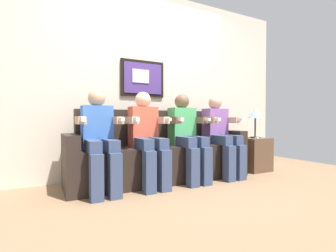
{
  "coord_description": "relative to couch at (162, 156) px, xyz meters",
  "views": [
    {
      "loc": [
        -1.39,
        -2.5,
        0.78
      ],
      "look_at": [
        0.0,
        0.15,
        0.7
      ],
      "focal_mm": 26.41,
      "sensor_mm": 36.0,
      "label": 1
    }
  ],
  "objects": [
    {
      "name": "table_lamp",
      "position": [
        1.5,
        -0.14,
        0.55
      ],
      "size": [
        0.22,
        0.22,
        0.46
      ],
      "color": "#333338",
      "rests_on": "side_table_right"
    },
    {
      "name": "person_leftmost",
      "position": [
        -0.82,
        -0.17,
        0.29
      ],
      "size": [
        0.46,
        0.56,
        1.11
      ],
      "color": "#3F72CC",
      "rests_on": "ground_plane"
    },
    {
      "name": "spare_remote_on_table",
      "position": [
        1.47,
        -0.17,
        0.2
      ],
      "size": [
        0.04,
        0.13,
        0.02
      ],
      "primitive_type": "cube",
      "color": "white",
      "rests_on": "side_table_right"
    },
    {
      "name": "person_rightmost",
      "position": [
        0.82,
        -0.17,
        0.29
      ],
      "size": [
        0.46,
        0.56,
        1.11
      ],
      "color": "#8C59A5",
      "rests_on": "ground_plane"
    },
    {
      "name": "side_table_right",
      "position": [
        1.52,
        -0.11,
        -0.06
      ],
      "size": [
        0.4,
        0.4,
        0.5
      ],
      "color": "brown",
      "rests_on": "ground_plane"
    },
    {
      "name": "back_wall_assembly",
      "position": [
        -0.0,
        0.44,
        0.99
      ],
      "size": [
        4.73,
        0.1,
        2.6
      ],
      "color": "beige",
      "rests_on": "ground_plane"
    },
    {
      "name": "person_right_center",
      "position": [
        0.27,
        -0.17,
        0.29
      ],
      "size": [
        0.46,
        0.56,
        1.11
      ],
      "color": "#4CB266",
      "rests_on": "ground_plane"
    },
    {
      "name": "ground_plane",
      "position": [
        0.0,
        -0.33,
        -0.31
      ],
      "size": [
        6.15,
        6.15,
        0.0
      ],
      "primitive_type": "plane",
      "color": "#8C6B4C"
    },
    {
      "name": "couch",
      "position": [
        0.0,
        0.0,
        0.0
      ],
      "size": [
        2.33,
        0.58,
        0.9
      ],
      "color": "#2D231E",
      "rests_on": "ground_plane"
    },
    {
      "name": "person_left_center",
      "position": [
        -0.27,
        -0.17,
        0.29
      ],
      "size": [
        0.46,
        0.56,
        1.11
      ],
      "color": "#D8593F",
      "rests_on": "ground_plane"
    }
  ]
}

